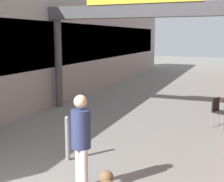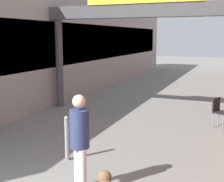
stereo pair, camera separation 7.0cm
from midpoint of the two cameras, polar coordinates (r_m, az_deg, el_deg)
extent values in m
cube|color=#9E9993|center=(15.96, -9.13, 7.94)|extent=(3.00, 26.00, 4.38)
cube|color=black|center=(15.26, -4.30, 8.77)|extent=(0.04, 23.40, 1.75)
cylinder|color=#4C4C4F|center=(12.24, -9.94, 4.90)|extent=(0.28, 0.28, 3.35)
cube|color=#4C4C4F|center=(10.86, 5.52, 14.40)|extent=(7.40, 0.44, 0.45)
cylinder|color=silver|center=(5.81, -6.35, -13.68)|extent=(0.20, 0.20, 0.82)
cylinder|color=silver|center=(5.60, -5.50, -14.59)|extent=(0.20, 0.20, 0.82)
cylinder|color=navy|center=(5.44, -6.08, -6.92)|extent=(0.48, 0.48, 0.68)
sphere|color=beige|center=(5.32, -6.18, -1.92)|extent=(0.33, 0.33, 0.23)
sphere|color=brown|center=(5.30, -1.43, -15.50)|extent=(0.32, 0.32, 0.23)
cylinder|color=gray|center=(7.06, -8.43, -8.84)|extent=(0.10, 0.10, 0.93)
sphere|color=gray|center=(6.92, -8.54, -4.95)|extent=(0.10, 0.10, 0.10)
cylinder|color=gray|center=(9.80, 19.38, -5.40)|extent=(0.04, 0.04, 0.45)
cylinder|color=gray|center=(10.25, 18.60, -4.70)|extent=(0.04, 0.04, 0.45)
cylinder|color=gray|center=(9.96, 17.66, -5.07)|extent=(0.04, 0.04, 0.45)
cube|color=black|center=(9.97, 19.07, -3.68)|extent=(0.53, 0.53, 0.04)
cube|color=black|center=(10.00, 18.23, -2.29)|extent=(0.21, 0.38, 0.40)
camera|label=1|loc=(0.03, -90.24, -0.04)|focal=50.00mm
camera|label=2|loc=(0.03, 89.76, 0.04)|focal=50.00mm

